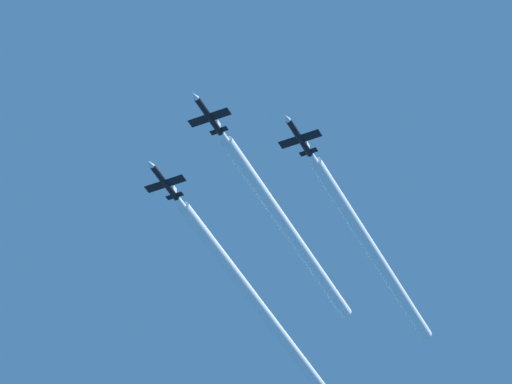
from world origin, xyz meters
TOP-DOWN VIEW (x-y plane):
  - jet_lead at (-0.07, 9.02)m, footprint 7.38×10.75m
  - jet_left_wingman at (-12.48, -0.12)m, footprint 7.38×10.75m
  - jet_right_wingman at (12.99, -0.14)m, footprint 7.38×10.75m
  - smoke_trail_lead at (-0.07, -23.37)m, footprint 2.28×54.92m
  - smoke_trail_left_wingman at (-12.48, -33.22)m, footprint 2.28×56.33m
  - smoke_trail_right_wingman at (12.99, -37.66)m, footprint 2.28×65.19m

SIDE VIEW (x-z plane):
  - smoke_trail_right_wingman at x=12.99m, z-range 174.94..177.22m
  - jet_right_wingman at x=12.99m, z-range 174.82..177.40m
  - smoke_trail_left_wingman at x=-12.48m, z-range 175.15..177.43m
  - jet_left_wingman at x=-12.48m, z-range 175.03..177.61m
  - smoke_trail_lead at x=-0.07m, z-range 177.25..179.53m
  - jet_lead at x=-0.07m, z-range 177.13..179.71m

